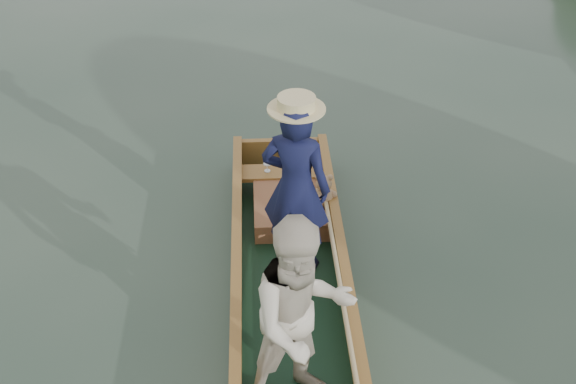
{
  "coord_description": "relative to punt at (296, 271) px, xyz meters",
  "views": [
    {
      "loc": [
        -0.29,
        -4.97,
        4.92
      ],
      "look_at": [
        0.0,
        0.6,
        0.95
      ],
      "focal_mm": 45.0,
      "sensor_mm": 36.0,
      "label": 1
    }
  ],
  "objects": [
    {
      "name": "ground",
      "position": [
        -0.03,
        0.23,
        -0.69
      ],
      "size": [
        120.0,
        120.0,
        0.0
      ],
      "primitive_type": "plane",
      "color": "#283D30",
      "rests_on": "ground"
    },
    {
      "name": "punt",
      "position": [
        0.0,
        0.0,
        0.0
      ],
      "size": [
        1.12,
        5.0,
        1.95
      ],
      "color": "black",
      "rests_on": "ground"
    }
  ]
}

